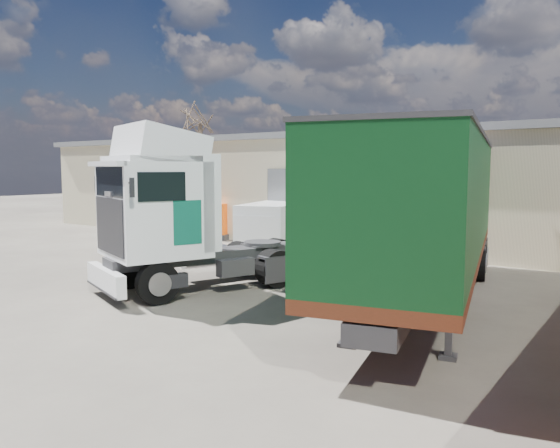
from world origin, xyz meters
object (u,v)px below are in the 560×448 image
Objects in this scene: bare_tree at (200,112)px; box_trailer at (428,203)px; tractor_unit at (184,222)px; panel_van at (275,225)px; orange_skip at (205,223)px.

box_trailer is at bearing -34.72° from bare_tree.
panel_van is (-2.74, 8.28, -0.96)m from tractor_unit.
box_trailer is 16.06m from orange_skip.
panel_van is 5.49m from orange_skip.
bare_tree reaches higher than box_trailer.
bare_tree is 2.84× the size of orange_skip.
bare_tree reaches higher than panel_van.
box_trailer is at bearing -43.91° from orange_skip.
bare_tree is at bearing 132.03° from box_trailer.
box_trailer is (24.46, -16.94, -5.23)m from bare_tree.
orange_skip is (-8.10, 9.42, -1.23)m from tractor_unit.
panel_van reaches higher than orange_skip.
tractor_unit is at bearing -68.21° from orange_skip.
bare_tree reaches higher than tractor_unit.
bare_tree is 1.27× the size of tractor_unit.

